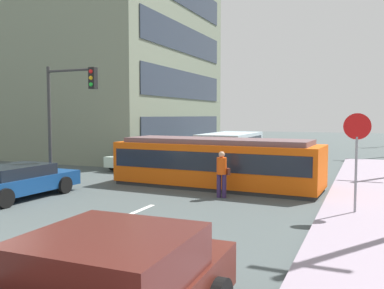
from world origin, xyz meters
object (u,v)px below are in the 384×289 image
at_px(parked_sedan_mid, 17,181).
at_px(pedestrian_crossing, 222,172).
at_px(city_bus, 231,147).
at_px(parked_sedan_far, 139,157).
at_px(streetcar_tram, 216,162).
at_px(stop_sign, 357,142).
at_px(traffic_light_mast, 67,103).

bearing_deg(parked_sedan_mid, pedestrian_crossing, 23.91).
relative_size(city_bus, parked_sedan_far, 1.35).
height_order(streetcar_tram, pedestrian_crossing, streetcar_tram).
bearing_deg(parked_sedan_mid, city_bus, 71.53).
bearing_deg(city_bus, streetcar_tram, -76.82).
xyz_separation_m(city_bus, stop_sign, (7.12, -10.33, 1.10)).
distance_m(pedestrian_crossing, parked_sedan_mid, 7.35).
distance_m(streetcar_tram, parked_sedan_mid, 7.62).
relative_size(streetcar_tram, pedestrian_crossing, 5.15).
height_order(parked_sedan_mid, stop_sign, stop_sign).
bearing_deg(parked_sedan_far, city_bus, 37.52).
xyz_separation_m(streetcar_tram, parked_sedan_mid, (-5.78, -4.95, -0.42)).
height_order(parked_sedan_far, traffic_light_mast, traffic_light_mast).
bearing_deg(parked_sedan_far, stop_sign, -31.69).
relative_size(city_bus, parked_sedan_mid, 1.24).
bearing_deg(traffic_light_mast, stop_sign, -3.15).
relative_size(pedestrian_crossing, traffic_light_mast, 0.34).
bearing_deg(streetcar_tram, parked_sedan_far, 146.49).
bearing_deg(streetcar_tram, pedestrian_crossing, -64.70).
distance_m(parked_sedan_mid, stop_sign, 11.46).
relative_size(pedestrian_crossing, parked_sedan_far, 0.39).
xyz_separation_m(pedestrian_crossing, parked_sedan_mid, (-6.71, -2.97, -0.32)).
distance_m(pedestrian_crossing, parked_sedan_far, 9.12).
height_order(city_bus, stop_sign, stop_sign).
height_order(streetcar_tram, parked_sedan_far, streetcar_tram).
bearing_deg(city_bus, parked_sedan_mid, -108.47).
relative_size(pedestrian_crossing, parked_sedan_mid, 0.36).
bearing_deg(pedestrian_crossing, parked_sedan_mid, -156.09).
distance_m(parked_sedan_mid, traffic_light_mast, 3.77).
xyz_separation_m(parked_sedan_mid, stop_sign, (11.20, 1.87, 1.57)).
distance_m(streetcar_tram, traffic_light_mast, 6.52).
bearing_deg(parked_sedan_mid, traffic_light_mast, 84.27).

